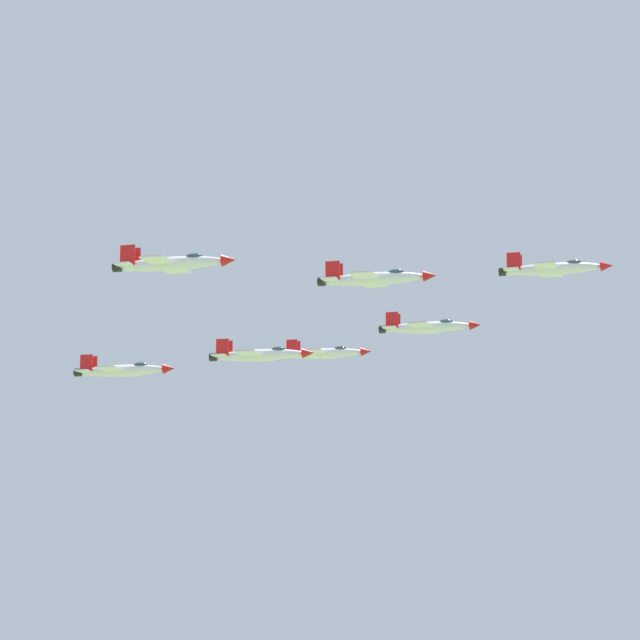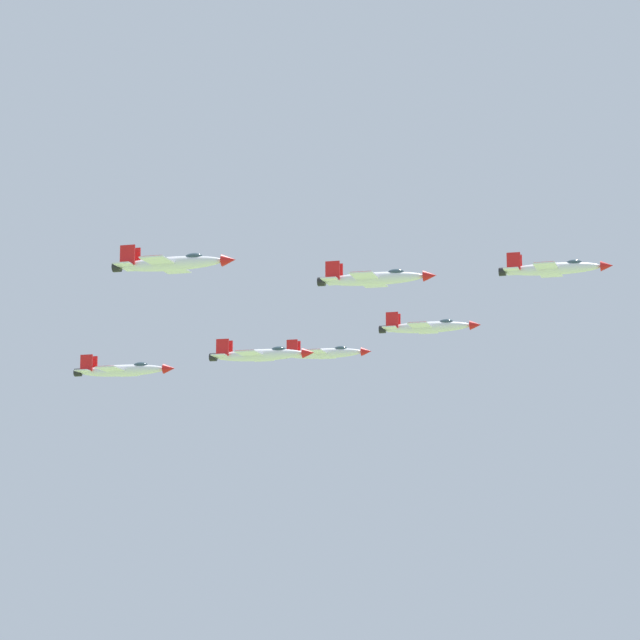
# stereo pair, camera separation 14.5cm
# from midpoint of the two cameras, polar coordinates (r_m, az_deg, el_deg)

# --- Properties ---
(jet_lead) EXTENTS (14.36, 9.22, 3.07)m
(jet_lead) POSITION_cam_midpoint_polar(r_m,az_deg,el_deg) (194.07, 8.90, 1.96)
(jet_lead) COLOR white
(jet_left_wingman) EXTENTS (14.47, 9.28, 3.10)m
(jet_left_wingman) POSITION_cam_midpoint_polar(r_m,az_deg,el_deg) (212.47, 4.14, -0.26)
(jet_left_wingman) COLOR white
(jet_right_wingman) EXTENTS (14.46, 9.26, 3.09)m
(jet_right_wingman) POSITION_cam_midpoint_polar(r_m,az_deg,el_deg) (180.30, 2.10, 1.60)
(jet_right_wingman) COLOR white
(jet_left_outer) EXTENTS (14.39, 9.27, 3.09)m
(jet_left_outer) POSITION_cam_midpoint_polar(r_m,az_deg,el_deg) (232.89, 0.17, -1.27)
(jet_left_outer) COLOR white
(jet_right_outer) EXTENTS (14.58, 9.38, 3.13)m
(jet_right_outer) POSITION_cam_midpoint_polar(r_m,az_deg,el_deg) (170.10, -5.68, 2.17)
(jet_right_outer) COLOR white
(jet_slot_rear) EXTENTS (14.42, 9.27, 3.09)m
(jet_slot_rear) POSITION_cam_midpoint_polar(r_m,az_deg,el_deg) (200.23, -2.31, -1.33)
(jet_slot_rear) COLOR white
(jet_trailing) EXTENTS (14.53, 9.34, 3.11)m
(jet_trailing) POSITION_cam_midpoint_polar(r_m,az_deg,el_deg) (206.74, -7.54, -1.91)
(jet_trailing) COLOR white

